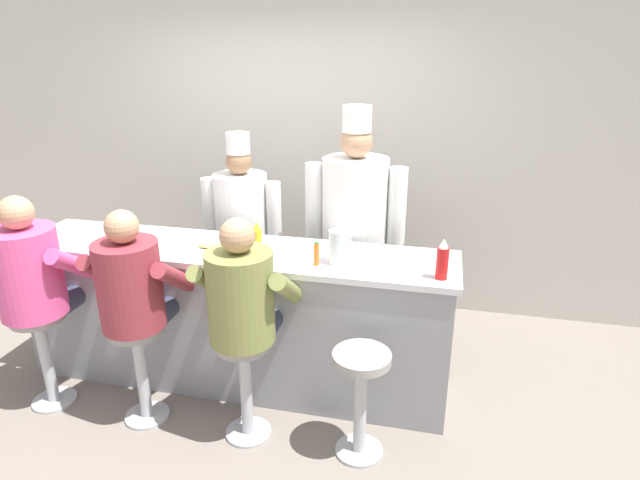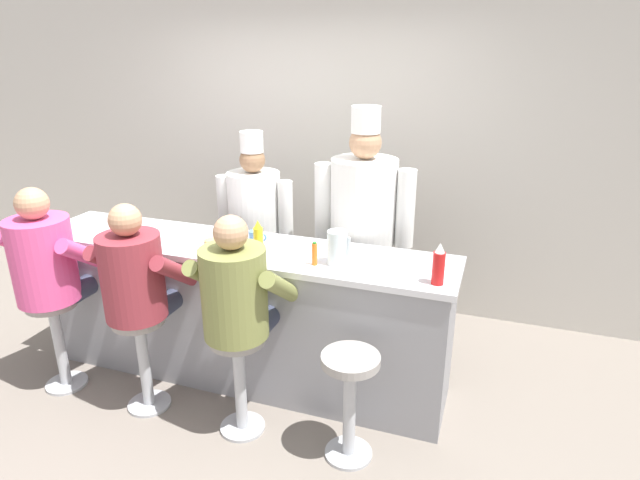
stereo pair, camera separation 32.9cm
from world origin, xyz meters
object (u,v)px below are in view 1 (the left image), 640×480
ketchup_bottle_red (442,260)px  empty_stool_round (361,388)px  hot_sauce_bottle_orange (316,254)px  cook_in_whites_far (354,224)px  breakfast_plate (208,248)px  cereal_bowl (47,241)px  diner_seated_maroon (134,291)px  water_pitcher_clear (339,247)px  coffee_mug_white (136,243)px  cook_in_whites_near (242,228)px  diner_seated_olive (243,303)px  diner_seated_pink (33,277)px  mustard_bottle_yellow (257,242)px  coffee_mug_blue (251,239)px

ketchup_bottle_red → empty_stool_round: size_ratio=0.36×
hot_sauce_bottle_orange → cook_in_whites_far: size_ratio=0.08×
breakfast_plate → cereal_bowl: 1.09m
diner_seated_maroon → water_pitcher_clear: bearing=20.3°
hot_sauce_bottle_orange → cook_in_whites_far: (0.11, 0.72, -0.04)m
ketchup_bottle_red → hot_sauce_bottle_orange: bearing=177.7°
cereal_bowl → coffee_mug_white: (0.63, 0.05, 0.02)m
coffee_mug_white → cook_in_whites_near: cook_in_whites_near is taller
cereal_bowl → diner_seated_olive: diner_seated_olive is taller
ketchup_bottle_red → cereal_bowl: ketchup_bottle_red is taller
coffee_mug_white → cook_in_whites_far: cook_in_whites_far is taller
cook_in_whites_far → diner_seated_pink: bearing=-149.2°
water_pitcher_clear → empty_stool_round: bearing=-63.8°
coffee_mug_white → diner_seated_pink: diner_seated_pink is taller
mustard_bottle_yellow → coffee_mug_blue: (-0.12, 0.20, -0.07)m
hot_sauce_bottle_orange → water_pitcher_clear: (0.12, 0.06, 0.03)m
cereal_bowl → coffee_mug_blue: bearing=12.5°
cereal_bowl → diner_seated_maroon: 0.87m
diner_seated_olive → mustard_bottle_yellow: bearing=96.4°
coffee_mug_white → diner_seated_pink: size_ratio=0.10×
coffee_mug_blue → breakfast_plate: bearing=-150.0°
mustard_bottle_yellow → empty_stool_round: bearing=-30.0°
mustard_bottle_yellow → breakfast_plate: mustard_bottle_yellow is taller
breakfast_plate → coffee_mug_white: 0.47m
coffee_mug_white → cook_in_whites_near: bearing=63.5°
water_pitcher_clear → coffee_mug_blue: bearing=165.1°
hot_sauce_bottle_orange → diner_seated_maroon: bearing=-160.3°
coffee_mug_blue → coffee_mug_white: same height
mustard_bottle_yellow → hot_sauce_bottle_orange: bearing=-3.5°
breakfast_plate → coffee_mug_white: bearing=-167.5°
cook_in_whites_far → coffee_mug_blue: bearing=-140.9°
diner_seated_maroon → diner_seated_olive: size_ratio=1.00×
hot_sauce_bottle_orange → cook_in_whites_near: size_ratio=0.09×
diner_seated_olive → hot_sauce_bottle_orange: bearing=47.3°
water_pitcher_clear → diner_seated_pink: (-1.84, -0.42, -0.20)m
diner_seated_maroon → empty_stool_round: 1.44m
coffee_mug_white → cook_in_whites_far: bearing=29.4°
mustard_bottle_yellow → water_pitcher_clear: size_ratio=1.11×
breakfast_plate → cook_in_whites_far: bearing=36.7°
diner_seated_pink → cook_in_whites_near: cook_in_whites_near is taller
breakfast_plate → coffee_mug_blue: size_ratio=2.05×
diner_seated_maroon → cook_in_whites_near: bearing=78.7°
mustard_bottle_yellow → coffee_mug_blue: 0.24m
empty_stool_round → water_pitcher_clear: bearing=116.2°
hot_sauce_bottle_orange → diner_seated_pink: diner_seated_pink is taller
coffee_mug_blue → coffee_mug_white: (-0.70, -0.24, 0.00)m
breakfast_plate → empty_stool_round: 1.32m
water_pitcher_clear → cereal_bowl: bearing=-176.3°
mustard_bottle_yellow → cook_in_whites_near: 0.91m
breakfast_plate → diner_seated_pink: 1.07m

